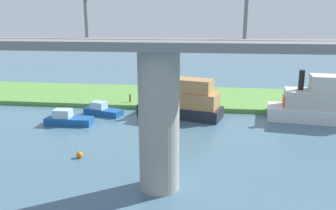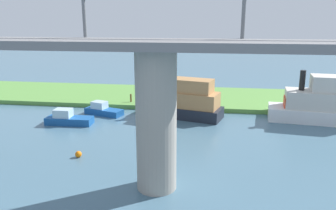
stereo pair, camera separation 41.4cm
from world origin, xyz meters
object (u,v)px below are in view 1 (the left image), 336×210
object	(u,v)px
motorboat_red	(68,119)
skiff_small	(324,103)
marker_buoy	(80,155)
motorboat_white	(102,110)
bridge_pylon	(159,122)
houseboat_blue	(183,101)
person_on_bank	(188,96)
mooring_post	(130,98)

from	to	relation	value
motorboat_red	skiff_small	bearing A→B (deg)	-169.96
motorboat_red	marker_buoy	world-z (taller)	motorboat_red
skiff_small	motorboat_red	size ratio (longest dim) A/B	2.27
skiff_small	motorboat_white	distance (m)	23.47
bridge_pylon	houseboat_blue	xyz separation A→B (m)	(-0.02, -15.81, -2.63)
person_on_bank	marker_buoy	world-z (taller)	person_on_bank
motorboat_red	houseboat_blue	bearing A→B (deg)	-159.03
houseboat_blue	bridge_pylon	bearing A→B (deg)	89.91
houseboat_blue	marker_buoy	world-z (taller)	houseboat_blue
mooring_post	motorboat_red	world-z (taller)	motorboat_red
bridge_pylon	mooring_post	distance (m)	20.84
motorboat_red	motorboat_white	world-z (taller)	motorboat_red
mooring_post	motorboat_white	xyz separation A→B (m)	(2.14, 4.10, -0.47)
motorboat_red	marker_buoy	xyz separation A→B (m)	(-4.39, 7.80, -0.30)
mooring_post	houseboat_blue	world-z (taller)	houseboat_blue
marker_buoy	houseboat_blue	bearing A→B (deg)	-119.38
marker_buoy	person_on_bank	bearing A→B (deg)	-112.52
bridge_pylon	person_on_bank	distance (m)	20.96
bridge_pylon	person_on_bank	bearing A→B (deg)	-90.73
bridge_pylon	mooring_post	world-z (taller)	bridge_pylon
mooring_post	skiff_small	size ratio (longest dim) A/B	0.09
motorboat_red	motorboat_white	distance (m)	4.48
mooring_post	marker_buoy	xyz separation A→B (m)	(0.09, 15.73, -0.73)
person_on_bank	motorboat_red	size ratio (longest dim) A/B	0.30
houseboat_blue	marker_buoy	size ratio (longest dim) A/B	18.92
mooring_post	skiff_small	bearing A→B (deg)	171.01
motorboat_red	mooring_post	bearing A→B (deg)	-119.48
person_on_bank	motorboat_white	size ratio (longest dim) A/B	0.31
person_on_bank	skiff_small	size ratio (longest dim) A/B	0.13
bridge_pylon	marker_buoy	world-z (taller)	bridge_pylon
motorboat_white	bridge_pylon	bearing A→B (deg)	119.93
bridge_pylon	mooring_post	xyz separation A→B (m)	(6.70, -19.45, -3.36)
motorboat_red	houseboat_blue	distance (m)	12.05
person_on_bank	motorboat_white	xyz separation A→B (m)	(9.10, 5.38, -0.69)
mooring_post	motorboat_red	size ratio (longest dim) A/B	0.20
mooring_post	marker_buoy	bearing A→B (deg)	89.67
person_on_bank	motorboat_white	distance (m)	10.59
motorboat_white	houseboat_blue	bearing A→B (deg)	-176.99
motorboat_white	marker_buoy	size ratio (longest dim) A/B	9.10
person_on_bank	motorboat_white	world-z (taller)	person_on_bank
skiff_small	mooring_post	bearing A→B (deg)	-8.99
person_on_bank	bridge_pylon	bearing A→B (deg)	89.27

